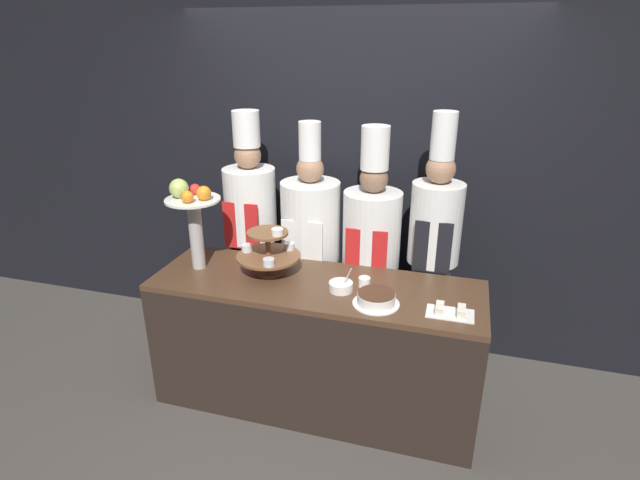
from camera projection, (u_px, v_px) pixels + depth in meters
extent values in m
plane|color=#47423D|center=(301.00, 433.00, 3.13)|extent=(14.00, 14.00, 0.00)
cube|color=black|center=(351.00, 168.00, 3.72)|extent=(10.00, 0.06, 2.80)
cube|color=black|center=(316.00, 346.00, 3.27)|extent=(2.07, 0.67, 0.85)
cube|color=#4C3321|center=(316.00, 286.00, 3.10)|extent=(2.07, 0.67, 0.03)
cylinder|color=brown|center=(269.00, 272.00, 3.23)|extent=(0.18, 0.18, 0.02)
cylinder|color=brown|center=(268.00, 253.00, 3.18)|extent=(0.04, 0.04, 0.29)
cylinder|color=brown|center=(269.00, 256.00, 3.18)|extent=(0.41, 0.41, 0.02)
cylinder|color=brown|center=(268.00, 233.00, 3.12)|extent=(0.26, 0.26, 0.02)
cylinder|color=silver|center=(269.00, 262.00, 3.03)|extent=(0.07, 0.07, 0.04)
cylinder|color=gold|center=(269.00, 263.00, 3.03)|extent=(0.06, 0.06, 0.03)
cylinder|color=silver|center=(289.00, 246.00, 3.26)|extent=(0.07, 0.07, 0.04)
cylinder|color=green|center=(289.00, 247.00, 3.26)|extent=(0.06, 0.06, 0.03)
cylinder|color=silver|center=(247.00, 248.00, 3.23)|extent=(0.07, 0.07, 0.04)
cylinder|color=beige|center=(247.00, 249.00, 3.23)|extent=(0.06, 0.06, 0.03)
cylinder|color=white|center=(277.00, 232.00, 3.06)|extent=(0.07, 0.07, 0.04)
cylinder|color=#B2ADA8|center=(196.00, 235.00, 3.23)|extent=(0.09, 0.09, 0.46)
cylinder|color=white|center=(193.00, 200.00, 3.14)|extent=(0.35, 0.35, 0.01)
sphere|color=orange|center=(204.00, 193.00, 3.09)|extent=(0.09, 0.09, 0.09)
sphere|color=red|center=(195.00, 189.00, 3.20)|extent=(0.07, 0.07, 0.07)
sphere|color=#ADC160|center=(179.00, 188.00, 3.13)|extent=(0.12, 0.12, 0.12)
sphere|color=orange|center=(187.00, 197.00, 3.04)|extent=(0.08, 0.08, 0.08)
cylinder|color=white|center=(376.00, 304.00, 2.85)|extent=(0.27, 0.27, 0.01)
cylinder|color=white|center=(376.00, 298.00, 2.84)|extent=(0.22, 0.22, 0.06)
cylinder|color=#472819|center=(376.00, 293.00, 2.82)|extent=(0.21, 0.21, 0.01)
cylinder|color=white|center=(364.00, 282.00, 3.04)|extent=(0.07, 0.07, 0.06)
cube|color=white|center=(450.00, 314.00, 2.75)|extent=(0.26, 0.15, 0.01)
cube|color=silver|center=(439.00, 311.00, 2.73)|extent=(0.04, 0.04, 0.04)
cube|color=silver|center=(461.00, 314.00, 2.70)|extent=(0.04, 0.04, 0.04)
cube|color=silver|center=(440.00, 306.00, 2.78)|extent=(0.04, 0.04, 0.04)
cube|color=silver|center=(462.00, 308.00, 2.75)|extent=(0.04, 0.04, 0.04)
cylinder|color=white|center=(341.00, 286.00, 3.00)|extent=(0.14, 0.14, 0.05)
cylinder|color=#BCBCC1|center=(347.00, 276.00, 2.96)|extent=(0.05, 0.01, 0.11)
cube|color=black|center=(255.00, 292.00, 3.90)|extent=(0.28, 0.16, 0.91)
cylinder|color=white|center=(250.00, 204.00, 3.63)|extent=(0.38, 0.38, 0.53)
cube|color=red|center=(241.00, 226.00, 3.51)|extent=(0.26, 0.01, 0.34)
sphere|color=#A37556|center=(248.00, 155.00, 3.49)|extent=(0.19, 0.19, 0.19)
cylinder|color=white|center=(246.00, 129.00, 3.42)|extent=(0.19, 0.19, 0.25)
cube|color=black|center=(311.00, 306.00, 3.80)|extent=(0.31, 0.17, 0.81)
cylinder|color=white|center=(311.00, 221.00, 3.54)|extent=(0.42, 0.42, 0.57)
cube|color=white|center=(302.00, 247.00, 3.41)|extent=(0.29, 0.01, 0.37)
sphere|color=#A37556|center=(310.00, 169.00, 3.40)|extent=(0.19, 0.19, 0.19)
cylinder|color=white|center=(310.00, 141.00, 3.33)|extent=(0.15, 0.15, 0.26)
cube|color=#38332D|center=(368.00, 314.00, 3.69)|extent=(0.30, 0.16, 0.81)
cylinder|color=white|center=(372.00, 229.00, 3.43)|extent=(0.40, 0.40, 0.53)
cube|color=red|center=(366.00, 254.00, 3.30)|extent=(0.28, 0.01, 0.34)
sphere|color=#846047|center=(374.00, 178.00, 3.30)|extent=(0.19, 0.19, 0.19)
cylinder|color=white|center=(375.00, 148.00, 3.22)|extent=(0.19, 0.19, 0.28)
cube|color=#38332D|center=(427.00, 318.00, 3.56)|extent=(0.26, 0.14, 0.89)
cylinder|color=white|center=(436.00, 223.00, 3.29)|extent=(0.34, 0.34, 0.54)
cube|color=black|center=(432.00, 248.00, 3.19)|extent=(0.24, 0.01, 0.35)
sphere|color=#A37556|center=(441.00, 169.00, 3.15)|extent=(0.19, 0.19, 0.19)
cylinder|color=white|center=(444.00, 136.00, 3.07)|extent=(0.16, 0.16, 0.30)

